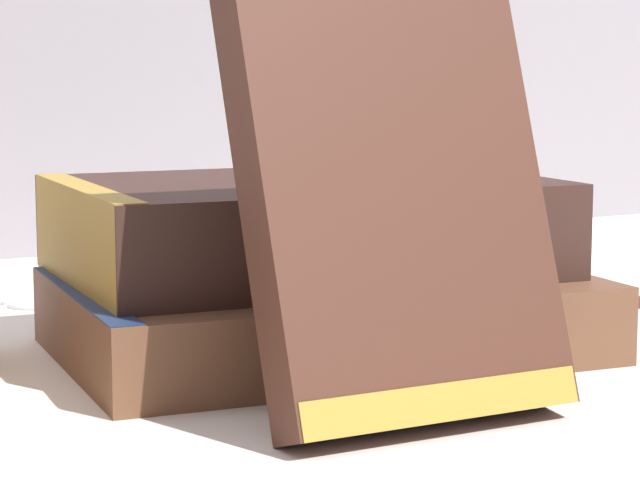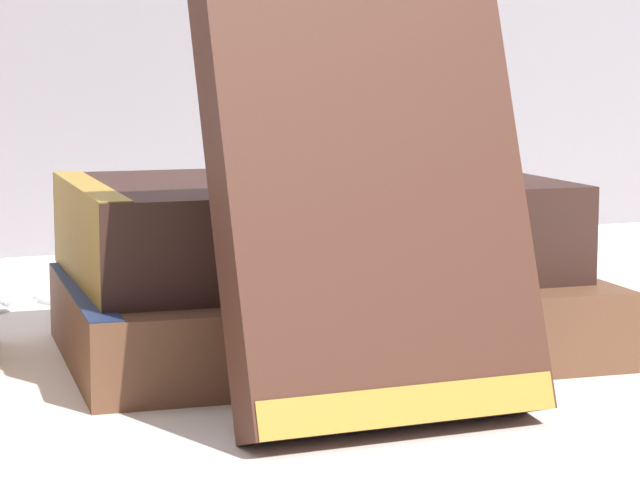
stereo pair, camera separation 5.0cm
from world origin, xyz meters
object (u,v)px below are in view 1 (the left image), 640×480
book_flat_bottom (310,316)px  pocket_watch (349,173)px  book_flat_top (292,227)px  fountain_pen (600,306)px  book_leaning_front (405,205)px

book_flat_bottom → pocket_watch: (0.02, 0.00, 0.06)m
book_flat_bottom → pocket_watch: bearing=13.3°
book_flat_top → fountain_pen: book_flat_top is taller
book_flat_bottom → book_flat_top: (-0.00, 0.01, 0.03)m
book_flat_bottom → book_leaning_front: bearing=-93.7°
book_flat_top → pocket_watch: (0.02, -0.01, 0.02)m
book_flat_top → pocket_watch: pocket_watch is taller
pocket_watch → fountain_pen: size_ratio=0.48×
book_leaning_front → fountain_pen: size_ratio=1.18×
pocket_watch → fountain_pen: bearing=1.9°
book_flat_top → book_leaning_front: book_leaning_front is taller
fountain_pen → book_flat_bottom: bearing=164.1°
book_flat_top → fountain_pen: bearing=1.6°
book_leaning_front → fountain_pen: bearing=31.7°
book_flat_top → book_leaning_front: bearing=-93.4°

